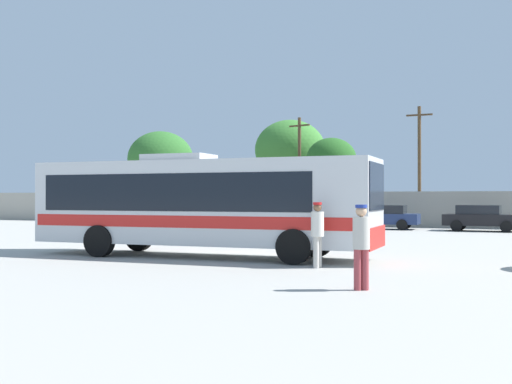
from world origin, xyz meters
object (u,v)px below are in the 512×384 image
passenger_waiting_on_apron (361,241)px  utility_pole_far (299,168)px  coach_bus_silver_red (199,202)px  parked_car_rightmost_black (481,217)px  parked_car_second_dark_blue (277,215)px  roadside_tree_left (161,159)px  roadside_tree_midleft (290,150)px  attendant_by_bus_door (317,230)px  parked_car_third_dark_blue (381,216)px  parked_car_leftmost_maroon (185,214)px  roadside_tree_midright (331,159)px  utility_pole_near (419,163)px

passenger_waiting_on_apron → utility_pole_far: bearing=111.4°
coach_bus_silver_red → parked_car_rightmost_black: bearing=69.2°
passenger_waiting_on_apron → parked_car_second_dark_blue: (-11.46, 24.54, -0.22)m
roadside_tree_left → roadside_tree_midleft: bearing=14.2°
coach_bus_silver_red → utility_pole_far: (-5.55, 25.97, 2.31)m
attendant_by_bus_door → utility_pole_far: utility_pole_far is taller
parked_car_third_dark_blue → roadside_tree_midleft: bearing=134.1°
attendant_by_bus_door → passenger_waiting_on_apron: attendant_by_bus_door is taller
roadside_tree_midleft → parked_car_second_dark_blue: bearing=-74.4°
parked_car_leftmost_maroon → parked_car_rightmost_black: bearing=1.0°
parked_car_leftmost_maroon → roadside_tree_midleft: roadside_tree_midleft is taller
passenger_waiting_on_apron → roadside_tree_midright: 32.25m
parked_car_rightmost_black → roadside_tree_midright: bearing=152.5°
parked_car_third_dark_blue → utility_pole_near: size_ratio=0.56×
parked_car_rightmost_black → utility_pole_near: bearing=124.6°
passenger_waiting_on_apron → parked_car_third_dark_blue: bearing=101.0°
parked_car_second_dark_blue → roadside_tree_midleft: bearing=105.6°
roadside_tree_midright → attendant_by_bus_door: bearing=-74.4°
coach_bus_silver_red → attendant_by_bus_door: bearing=-19.1°
parked_car_third_dark_blue → roadside_tree_midleft: size_ratio=0.57×
parked_car_second_dark_blue → roadside_tree_midleft: size_ratio=0.56×
attendant_by_bus_door → roadside_tree_midright: 28.22m
parked_car_rightmost_black → utility_pole_far: size_ratio=0.55×
parked_car_second_dark_blue → roadside_tree_midright: roadside_tree_midright is taller
coach_bus_silver_red → parked_car_second_dark_blue: bearing=103.9°
passenger_waiting_on_apron → roadside_tree_midright: (-9.61, 30.57, 3.63)m
parked_car_third_dark_blue → parked_car_rightmost_black: parked_car_rightmost_black is taller
parked_car_leftmost_maroon → parked_car_rightmost_black: parked_car_leftmost_maroon is taller
parked_car_third_dark_blue → parked_car_rightmost_black: (5.75, -0.07, 0.01)m
utility_pole_near → utility_pole_far: utility_pole_near is taller
passenger_waiting_on_apron → parked_car_leftmost_maroon: bearing=126.5°
parked_car_leftmost_maroon → roadside_tree_left: 10.91m
parked_car_rightmost_black → roadside_tree_midleft: roadside_tree_midleft is taller
coach_bus_silver_red → passenger_waiting_on_apron: 8.50m
utility_pole_near → utility_pole_far: bearing=-177.6°
roadside_tree_midleft → parked_car_third_dark_blue: bearing=-45.9°
attendant_by_bus_door → utility_pole_near: size_ratio=0.22×
parked_car_second_dark_blue → parked_car_third_dark_blue: parked_car_second_dark_blue is taller
utility_pole_near → roadside_tree_left: bearing=178.0°
parked_car_leftmost_maroon → parked_car_rightmost_black: (19.17, 0.35, -0.00)m
parked_car_third_dark_blue → roadside_tree_midleft: (-9.48, 9.76, 4.99)m
utility_pole_near → roadside_tree_midleft: size_ratio=1.01×
utility_pole_near → roadside_tree_midleft: 11.40m
roadside_tree_left → roadside_tree_midleft: roadside_tree_midleft is taller
parked_car_rightmost_black → parked_car_third_dark_blue: bearing=179.3°
parked_car_third_dark_blue → parked_car_rightmost_black: 5.75m
coach_bus_silver_red → roadside_tree_midleft: 30.97m
attendant_by_bus_door → parked_car_rightmost_black: attendant_by_bus_door is taller
parked_car_third_dark_blue → parked_car_leftmost_maroon: bearing=-178.2°
parked_car_rightmost_black → passenger_waiting_on_apron: bearing=-92.0°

